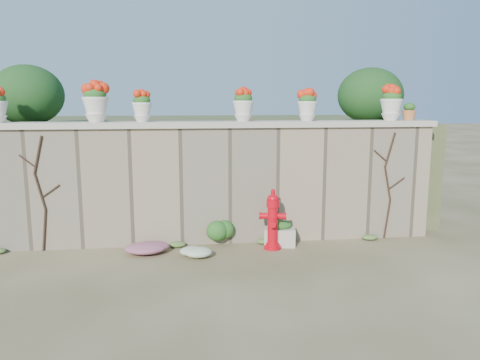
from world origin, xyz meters
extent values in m
plane|color=brown|center=(0.00, 0.00, 0.00)|extent=(80.00, 80.00, 0.00)
cube|color=#8D7A5E|center=(0.00, 1.80, 1.00)|extent=(8.00, 0.40, 2.00)
cube|color=#B9B09D|center=(0.00, 1.80, 2.05)|extent=(8.10, 0.52, 0.10)
cube|color=#384C23|center=(0.00, 5.00, 1.00)|extent=(9.00, 6.00, 2.00)
ellipsoid|color=#143814|center=(-3.20, 3.00, 2.55)|extent=(1.30, 1.30, 1.10)
ellipsoid|color=#143814|center=(3.40, 3.00, 2.55)|extent=(1.30, 1.30, 1.10)
cylinder|color=black|center=(-2.66, 1.58, 0.35)|extent=(0.12, 0.04, 0.70)
cylinder|color=black|center=(-2.69, 1.58, 1.00)|extent=(0.17, 0.04, 0.61)
cylinder|color=black|center=(-2.67, 1.58, 1.60)|extent=(0.18, 0.04, 0.61)
cylinder|color=black|center=(-2.52, 1.58, 1.00)|extent=(0.30, 0.02, 0.22)
cylinder|color=black|center=(-2.85, 1.58, 1.50)|extent=(0.25, 0.02, 0.21)
cylinder|color=black|center=(3.24, 1.58, 0.35)|extent=(0.12, 0.04, 0.70)
cylinder|color=black|center=(3.22, 1.58, 1.00)|extent=(0.17, 0.04, 0.61)
cylinder|color=black|center=(3.23, 1.58, 1.60)|extent=(0.18, 0.04, 0.61)
cylinder|color=black|center=(3.38, 1.58, 1.00)|extent=(0.30, 0.02, 0.22)
cylinder|color=black|center=(3.05, 1.58, 1.50)|extent=(0.25, 0.02, 0.21)
cylinder|color=red|center=(1.08, 1.23, 0.03)|extent=(0.29, 0.29, 0.05)
cylinder|color=red|center=(1.08, 1.23, 0.41)|extent=(0.17, 0.17, 0.63)
cylinder|color=red|center=(1.08, 1.23, 0.56)|extent=(0.21, 0.21, 0.04)
cylinder|color=red|center=(1.08, 1.23, 0.78)|extent=(0.21, 0.21, 0.12)
ellipsoid|color=red|center=(1.08, 1.23, 0.88)|extent=(0.19, 0.19, 0.14)
cylinder|color=red|center=(1.08, 1.23, 0.96)|extent=(0.07, 0.07, 0.10)
cylinder|color=red|center=(0.94, 1.26, 0.56)|extent=(0.16, 0.13, 0.10)
cylinder|color=red|center=(1.22, 1.21, 0.56)|extent=(0.16, 0.13, 0.10)
cylinder|color=red|center=(1.06, 1.12, 0.46)|extent=(0.11, 0.12, 0.09)
cube|color=#B9B09D|center=(1.24, 1.39, 0.15)|extent=(0.57, 0.40, 0.30)
ellipsoid|color=#1E5119|center=(1.24, 1.39, 0.36)|extent=(0.44, 0.32, 0.16)
ellipsoid|color=#1E5119|center=(0.20, 1.55, 0.29)|extent=(0.61, 0.55, 0.58)
ellipsoid|color=#CE298E|center=(-0.88, 1.19, 0.11)|extent=(0.86, 0.57, 0.23)
ellipsoid|color=white|center=(-0.17, 0.97, 0.10)|extent=(0.55, 0.44, 0.20)
ellipsoid|color=#1E5119|center=(-1.78, 1.80, 2.55)|extent=(0.36, 0.36, 0.22)
ellipsoid|color=red|center=(-1.78, 1.80, 2.65)|extent=(0.32, 0.32, 0.23)
ellipsoid|color=#1E5119|center=(-1.03, 1.80, 2.46)|extent=(0.28, 0.28, 0.17)
ellipsoid|color=red|center=(-1.03, 1.80, 2.53)|extent=(0.25, 0.25, 0.18)
ellipsoid|color=#1E5119|center=(0.66, 1.80, 2.49)|extent=(0.31, 0.31, 0.19)
ellipsoid|color=red|center=(0.66, 1.80, 2.56)|extent=(0.27, 0.27, 0.19)
ellipsoid|color=#1E5119|center=(1.78, 1.80, 2.48)|extent=(0.30, 0.30, 0.18)
ellipsoid|color=red|center=(1.78, 1.80, 2.55)|extent=(0.26, 0.26, 0.19)
ellipsoid|color=#1E5119|center=(3.30, 1.80, 2.52)|extent=(0.34, 0.34, 0.20)
ellipsoid|color=red|center=(3.30, 1.80, 2.61)|extent=(0.30, 0.30, 0.21)
ellipsoid|color=#1E5119|center=(3.64, 1.80, 2.33)|extent=(0.21, 0.21, 0.14)
camera|label=1|loc=(-0.37, -6.18, 2.47)|focal=35.00mm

